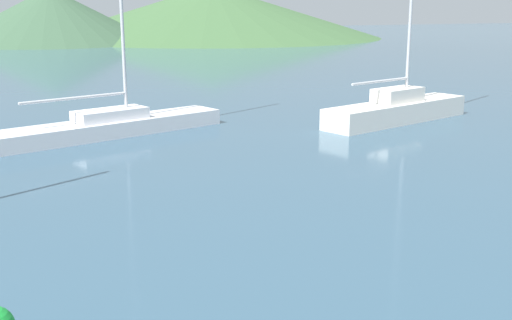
{
  "coord_description": "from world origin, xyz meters",
  "views": [
    {
      "loc": [
        -5.79,
        1.42,
        4.55
      ],
      "look_at": [
        -0.42,
        14.0,
        1.2
      ],
      "focal_mm": 45.0,
      "sensor_mm": 36.0,
      "label": 1
    }
  ],
  "objects": [
    {
      "name": "hill_far_east",
      "position": [
        23.93,
        86.14,
        3.46
      ],
      "size": [
        45.77,
        45.77,
        6.92
      ],
      "color": "#3D6038",
      "rests_on": "ground_plane"
    },
    {
      "name": "sailboat_inner",
      "position": [
        9.09,
        22.15,
        0.58
      ],
      "size": [
        7.25,
        3.46,
        11.72
      ],
      "rotation": [
        0.0,
        0.0,
        0.29
      ],
      "color": "white",
      "rests_on": "ground_plane"
    },
    {
      "name": "hill_east",
      "position": [
        2.36,
        81.94,
        3.16
      ],
      "size": [
        24.66,
        24.66,
        6.32
      ],
      "color": "#38563D",
      "rests_on": "ground_plane"
    },
    {
      "name": "sailboat_middle",
      "position": [
        -1.75,
        23.92,
        0.44
      ],
      "size": [
        8.61,
        4.11,
        11.41
      ],
      "rotation": [
        0.0,
        0.0,
        0.31
      ],
      "color": "silver",
      "rests_on": "ground_plane"
    }
  ]
}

